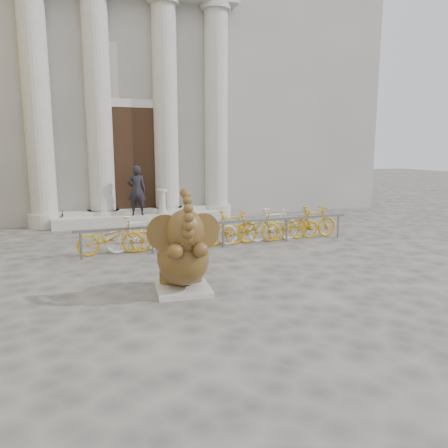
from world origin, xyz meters
name	(u,v)px	position (x,y,z in m)	size (l,w,h in m)	color
ground	(232,311)	(0.00, 0.00, 0.00)	(80.00, 80.00, 0.00)	#474442
classical_building	(114,77)	(0.00, 14.93, 5.98)	(22.00, 10.70, 12.00)	gray
entrance_steps	(138,218)	(0.00, 9.40, 0.18)	(6.00, 1.20, 0.36)	#A8A59E
elephant_statue	(183,255)	(-0.52, 1.22, 0.74)	(1.36, 1.56, 2.04)	#A8A59E
bike_rack	(220,228)	(1.54, 4.86, 0.50)	(8.00, 0.53, 1.00)	slate
pedestrian	(137,190)	(-0.09, 9.05, 1.25)	(0.65, 0.43, 1.78)	black
balustrade_post	(162,202)	(0.83, 9.10, 0.78)	(0.37, 0.37, 0.91)	#A8A59E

